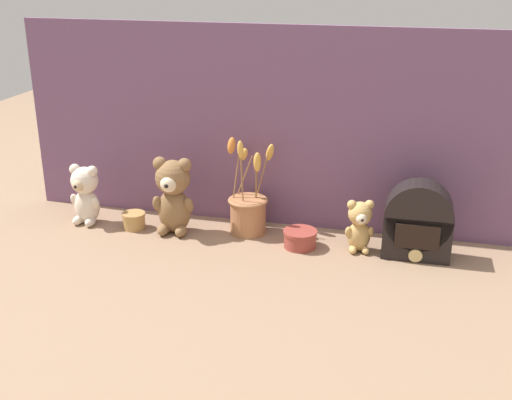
# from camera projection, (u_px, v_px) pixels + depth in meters

# --- Properties ---
(ground_plane) EXTENTS (4.00, 4.00, 0.00)m
(ground_plane) POSITION_uv_depth(u_px,v_px,m) (254.00, 242.00, 1.98)
(ground_plane) COLOR #8E7056
(backdrop_wall) EXTENTS (1.63, 0.02, 0.64)m
(backdrop_wall) POSITION_uv_depth(u_px,v_px,m) (267.00, 128.00, 2.02)
(backdrop_wall) COLOR #704C70
(backdrop_wall) RESTS_ON ground
(teddy_bear_large) EXTENTS (0.13, 0.13, 0.25)m
(teddy_bear_large) POSITION_uv_depth(u_px,v_px,m) (173.00, 194.00, 2.01)
(teddy_bear_large) COLOR olive
(teddy_bear_large) RESTS_ON ground
(teddy_bear_medium) EXTENTS (0.11, 0.10, 0.20)m
(teddy_bear_medium) POSITION_uv_depth(u_px,v_px,m) (85.00, 193.00, 2.09)
(teddy_bear_medium) COLOR beige
(teddy_bear_medium) RESTS_ON ground
(teddy_bear_small) EXTENTS (0.09, 0.08, 0.16)m
(teddy_bear_small) POSITION_uv_depth(u_px,v_px,m) (360.00, 225.00, 1.89)
(teddy_bear_small) COLOR tan
(teddy_bear_small) RESTS_ON ground
(flower_vase) EXTENTS (0.16, 0.15, 0.31)m
(flower_vase) POSITION_uv_depth(u_px,v_px,m) (248.00, 208.00, 2.02)
(flower_vase) COLOR #AD7047
(flower_vase) RESTS_ON ground
(vintage_radio) EXTENTS (0.20, 0.10, 0.23)m
(vintage_radio) POSITION_uv_depth(u_px,v_px,m) (418.00, 223.00, 1.85)
(vintage_radio) COLOR black
(vintage_radio) RESTS_ON ground
(decorative_tin_tall) EXTENTS (0.10, 0.10, 0.05)m
(decorative_tin_tall) POSITION_uv_depth(u_px,v_px,m) (300.00, 238.00, 1.94)
(decorative_tin_tall) COLOR #993D33
(decorative_tin_tall) RESTS_ON ground
(decorative_tin_short) EXTENTS (0.08, 0.08, 0.05)m
(decorative_tin_short) POSITION_uv_depth(u_px,v_px,m) (134.00, 220.00, 2.07)
(decorative_tin_short) COLOR tan
(decorative_tin_short) RESTS_ON ground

